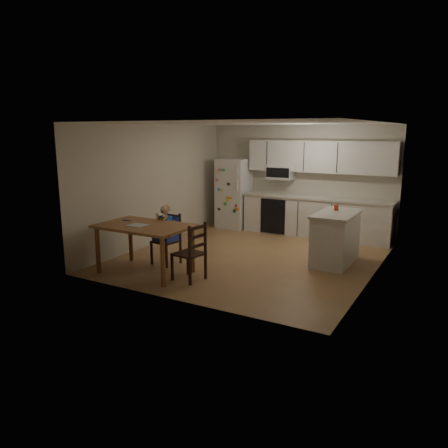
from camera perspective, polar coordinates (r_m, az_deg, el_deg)
name	(u,v)px	position (r m, az deg, el deg)	size (l,w,h in m)	color
room	(263,189)	(8.57, 5.16, 4.55)	(4.52, 5.01, 2.51)	olive
refrigerator	(234,193)	(10.79, 1.31, 4.01)	(0.72, 0.70, 1.70)	silver
kitchen_run	(316,198)	(10.07, 11.90, 3.33)	(3.37, 0.62, 2.15)	silver
kitchen_island	(336,238)	(8.15, 14.37, -1.75)	(0.66, 1.26, 0.93)	silver
red_cup	(336,208)	(8.27, 14.45, 2.09)	(0.08, 0.08, 0.10)	red
dining_table	(145,231)	(7.42, -10.33, -0.95)	(1.55, 0.99, 0.83)	brown
napkin	(137,225)	(7.35, -11.25, -0.18)	(0.31, 0.26, 0.01)	#B4B4B9
toddler_spoon	(126,220)	(7.80, -12.65, 0.48)	(0.02, 0.02, 0.12)	blue
chair_booster	(167,228)	(7.90, -7.43, -0.55)	(0.45, 0.45, 1.08)	black
chair_side	(193,249)	(6.94, -4.06, -3.23)	(0.47, 0.47, 0.95)	black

